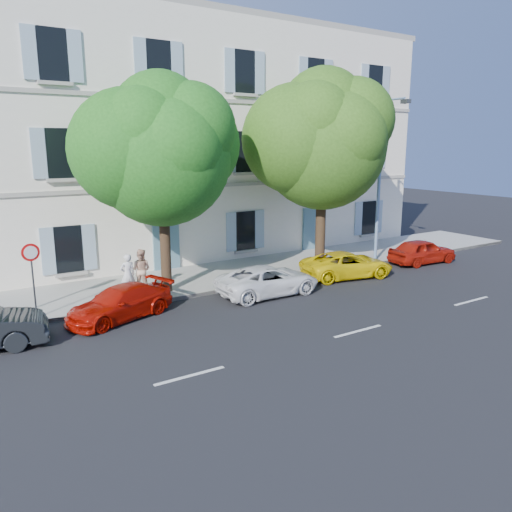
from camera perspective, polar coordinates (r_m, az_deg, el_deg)
ground at (r=19.64m, az=3.45°, el=-5.02°), size 90.00×90.00×0.00m
sidewalk at (r=23.22m, az=-3.00°, el=-2.05°), size 36.00×4.50×0.15m
kerb at (r=21.42m, az=-0.13°, el=-3.27°), size 36.00×0.16×0.16m
building at (r=27.63m, az=-9.18°, el=12.56°), size 28.00×7.00×12.00m
car_red_coupe at (r=18.00m, az=-15.28°, el=-5.21°), size 4.23×2.80×1.14m
car_white_coupe at (r=20.12m, az=1.40°, el=-2.80°), size 4.32×2.03×1.19m
car_yellow_supercar at (r=23.15m, az=10.37°, el=-0.97°), size 4.56×2.77×1.18m
car_red_hatchback at (r=26.82m, az=18.47°, el=0.52°), size 3.81×1.75×1.27m
tree_left at (r=19.80m, az=-10.73°, el=11.02°), size 5.33×5.33×8.26m
tree_right at (r=23.50m, az=7.64°, el=12.26°), size 5.76×5.76×8.88m
road_sign at (r=18.29m, az=-24.25°, el=-0.91°), size 0.60×0.11×2.59m
street_lamp at (r=25.58m, az=14.20°, el=9.30°), size 0.29×1.69×7.92m
pedestrian_a at (r=20.22m, az=-14.45°, el=-2.04°), size 0.60×0.40×1.63m
pedestrian_b at (r=20.66m, az=-13.02°, el=-1.55°), size 1.05×1.03×1.71m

